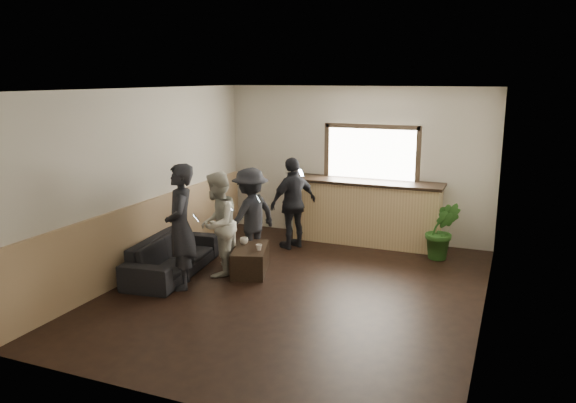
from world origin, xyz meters
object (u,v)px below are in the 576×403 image
at_px(cup_a, 244,241).
at_px(person_d, 293,203).
at_px(coffee_table, 250,260).
at_px(person_b, 217,224).
at_px(bar_counter, 366,208).
at_px(cup_b, 259,247).
at_px(person_a, 181,227).
at_px(sofa, 172,256).
at_px(potted_plant, 442,231).
at_px(person_c, 251,216).

xyz_separation_m(cup_a, person_d, (0.30, 1.33, 0.36)).
bearing_deg(coffee_table, person_b, -148.71).
xyz_separation_m(bar_counter, cup_b, (-1.05, -2.32, -0.20)).
height_order(cup_b, person_b, person_b).
bearing_deg(cup_b, person_d, 92.15).
bearing_deg(person_a, bar_counter, 118.86).
xyz_separation_m(sofa, potted_plant, (3.72, 2.27, 0.21)).
height_order(coffee_table, person_b, person_b).
distance_m(bar_counter, coffee_table, 2.60).
height_order(bar_counter, person_b, bar_counter).
distance_m(cup_b, person_a, 1.26).
relative_size(person_a, person_d, 1.11).
bearing_deg(coffee_table, person_d, 84.82).
relative_size(potted_plant, person_c, 0.63).
xyz_separation_m(bar_counter, coffee_table, (-1.24, -2.24, -0.44)).
relative_size(sofa, person_d, 1.21).
bearing_deg(cup_a, potted_plant, 30.33).
distance_m(sofa, cup_a, 1.12).
bearing_deg(person_d, cup_a, 18.56).
xyz_separation_m(cup_a, person_a, (-0.46, -1.05, 0.44)).
relative_size(coffee_table, person_c, 0.58).
distance_m(person_b, person_c, 0.74).
xyz_separation_m(cup_b, person_d, (-0.06, 1.53, 0.36)).
distance_m(person_b, person_d, 1.80).
bearing_deg(sofa, potted_plant, -66.07).
height_order(coffee_table, person_c, person_c).
bearing_deg(person_d, person_c, 12.25).
height_order(sofa, person_c, person_c).
bearing_deg(person_c, coffee_table, 45.31).
distance_m(coffee_table, person_a, 1.31).
xyz_separation_m(coffee_table, person_a, (-0.63, -0.92, 0.70)).
bearing_deg(bar_counter, sofa, -130.18).
bearing_deg(sofa, bar_counter, -47.63).
xyz_separation_m(sofa, person_d, (1.21, 1.96, 0.52)).
distance_m(sofa, cup_b, 1.35).
bearing_deg(cup_a, person_a, -113.83).
distance_m(sofa, person_a, 0.87).
bearing_deg(person_a, person_b, 131.89).
relative_size(coffee_table, cup_a, 6.83).
relative_size(bar_counter, person_c, 1.74).
xyz_separation_m(person_b, person_c, (0.21, 0.71, -0.02)).
distance_m(bar_counter, sofa, 3.61).
height_order(cup_a, person_d, person_d).
bearing_deg(coffee_table, person_a, -124.26).
xyz_separation_m(sofa, person_b, (0.66, 0.25, 0.51)).
height_order(sofa, person_d, person_d).
distance_m(coffee_table, cup_b, 0.32).
bearing_deg(potted_plant, person_c, -155.30).
bearing_deg(cup_b, potted_plant, 36.97).
xyz_separation_m(person_a, person_d, (0.76, 2.38, -0.09)).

